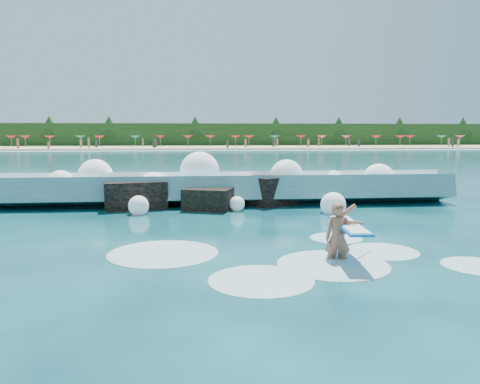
% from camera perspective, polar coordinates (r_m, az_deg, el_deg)
% --- Properties ---
extents(ground, '(200.00, 200.00, 0.00)m').
position_cam_1_polar(ground, '(12.93, -5.79, -6.48)').
color(ground, '#07293B').
rests_on(ground, ground).
extents(beach, '(140.00, 20.00, 0.40)m').
position_cam_1_polar(beach, '(90.61, -5.72, 5.40)').
color(beach, tan).
rests_on(beach, ground).
extents(wet_band, '(140.00, 5.00, 0.08)m').
position_cam_1_polar(wet_band, '(79.62, -5.72, 5.04)').
color(wet_band, silver).
rests_on(wet_band, ground).
extents(treeline, '(140.00, 4.00, 5.00)m').
position_cam_1_polar(treeline, '(100.56, -5.74, 6.89)').
color(treeline, black).
rests_on(treeline, ground).
extents(breaking_wave, '(19.77, 3.01, 1.70)m').
position_cam_1_polar(breaking_wave, '(20.54, -2.12, 0.35)').
color(breaking_wave, teal).
rests_on(breaking_wave, ground).
extents(rock_cluster, '(8.39, 3.42, 1.42)m').
position_cam_1_polar(rock_cluster, '(19.48, -5.04, -0.48)').
color(rock_cluster, black).
rests_on(rock_cluster, ground).
extents(surfer_with_board, '(0.97, 2.89, 1.70)m').
position_cam_1_polar(surfer_with_board, '(11.46, 12.15, -5.17)').
color(surfer_with_board, '#905843').
rests_on(surfer_with_board, ground).
extents(wave_spray, '(15.19, 4.88, 2.41)m').
position_cam_1_polar(wave_spray, '(20.37, -2.04, 1.51)').
color(wave_spray, white).
rests_on(wave_spray, ground).
extents(surf_foam, '(9.58, 5.59, 0.14)m').
position_cam_1_polar(surf_foam, '(11.48, 4.33, -8.24)').
color(surf_foam, silver).
rests_on(surf_foam, ground).
extents(beach_umbrellas, '(114.42, 6.47, 0.50)m').
position_cam_1_polar(beach_umbrellas, '(92.91, -5.60, 6.71)').
color(beach_umbrellas, red).
rests_on(beach_umbrellas, ground).
extents(beachgoers, '(102.74, 11.94, 1.93)m').
position_cam_1_polar(beachgoers, '(85.77, -5.99, 5.87)').
color(beachgoers, '#3F332D').
rests_on(beachgoers, ground).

